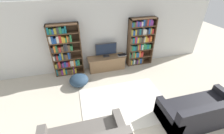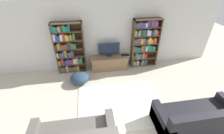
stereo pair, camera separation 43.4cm
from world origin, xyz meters
name	(u,v)px [view 2 (the right image)]	position (x,y,z in m)	size (l,w,h in m)	color
wall_back	(106,35)	(0.00, 4.23, 1.30)	(8.80, 0.06, 2.60)	silver
bookshelf_left	(68,49)	(-1.42, 4.05, 0.93)	(1.05, 0.30, 1.91)	#513823
bookshelf_right	(144,43)	(1.45, 4.05, 0.98)	(1.05, 0.30, 1.91)	#513823
tv_stand	(109,63)	(0.07, 3.94, 0.27)	(1.47, 0.46, 0.54)	#8E6B47
television	(109,49)	(0.07, 4.00, 0.83)	(0.82, 0.16, 0.54)	#2D2D33
laptop	(125,55)	(0.69, 3.92, 0.55)	(0.34, 0.21, 0.03)	#B7B7BC
area_rug	(121,104)	(0.14, 1.98, 0.01)	(2.53, 1.87, 0.02)	beige
couch_right_sofa	(198,119)	(1.82, 0.93, 0.28)	(2.02, 0.95, 0.88)	black
beanbag_ottoman	(80,78)	(-1.08, 3.22, 0.19)	(0.65, 0.65, 0.37)	#23384C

